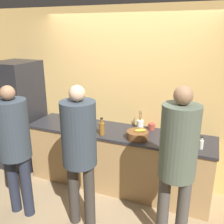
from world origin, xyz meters
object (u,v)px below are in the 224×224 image
Objects in this scene: fruit_bowl at (138,135)px; cup_red at (152,127)px; bottle_amber at (102,128)px; potted_plant at (70,111)px; person_left at (14,140)px; person_center at (79,145)px; refrigerator at (21,116)px; utensil_crock at (140,124)px; cup_black at (73,126)px; person_right at (178,156)px; bottle_clear at (201,144)px.

cup_red is (0.10, 0.38, -0.01)m from fruit_bowl.
potted_plant is (-0.73, 0.39, 0.04)m from bottle_amber.
person_center is (0.82, 0.12, 0.03)m from person_left.
utensil_crock is (2.02, 0.20, 0.07)m from refrigerator.
person_center reaches higher than fruit_bowl.
cup_black is at bearing -158.61° from utensil_crock.
utensil_crock is (-0.06, 0.34, 0.02)m from fruit_bowl.
fruit_bowl is 1.17× the size of bottle_amber.
person_left is 1.21m from potted_plant.
utensil_crock reaches higher than cup_red.
person_right reaches higher than person_left.
utensil_crock is 2.99× the size of cup_black.
person_left is at bearing -92.20° from potted_plant.
person_center is 0.71m from bottle_amber.
cup_black is (1.11, -0.16, 0.04)m from refrigerator.
bottle_clear is (0.86, -0.33, -0.01)m from utensil_crock.
refrigerator is 1.04× the size of person_center.
person_right is (2.69, -0.80, 0.19)m from refrigerator.
person_center reaches higher than bottle_amber.
bottle_amber is at bearing 151.37° from person_right.
refrigerator reaches higher than fruit_bowl.
refrigerator reaches higher than person_left.
person_left is 10.63× the size of bottle_clear.
fruit_bowl is (-0.60, 0.65, -0.14)m from person_right.
person_right is at bearing -63.89° from cup_red.
bottle_clear is (2.07, 0.89, -0.07)m from person_left.
potted_plant is (-0.78, 1.09, -0.03)m from person_center.
person_left is 0.97× the size of person_center.
bottle_amber reaches higher than fruit_bowl.
person_center is at bearing -28.90° from refrigerator.
refrigerator is at bearing 151.10° from person_center.
fruit_bowl reaches higher than cup_black.
person_left is 1.13m from bottle_amber.
person_center is 6.82× the size of potted_plant.
person_left reaches higher than cup_red.
bottle_amber is at bearing -137.44° from utensil_crock.
fruit_bowl is 0.35m from utensil_crock.
utensil_crock is 0.59m from bottle_amber.
person_center is 7.00× the size of bottle_amber.
person_right is 11.30× the size of bottle_clear.
fruit_bowl is at bearing 6.14° from bottle_amber.
utensil_crock is at bearing 100.50° from fruit_bowl.
bottle_clear is 1.66× the size of cup_red.
fruit_bowl is at bearing -104.37° from cup_red.
cup_black is at bearing -54.67° from potted_plant.
person_right is 6.38× the size of utensil_crock.
potted_plant is at bearing 152.01° from bottle_amber.
cup_red is (-0.51, 1.03, -0.15)m from person_right.
person_left reaches higher than bottle_clear.
fruit_bowl is at bearing -15.25° from potted_plant.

